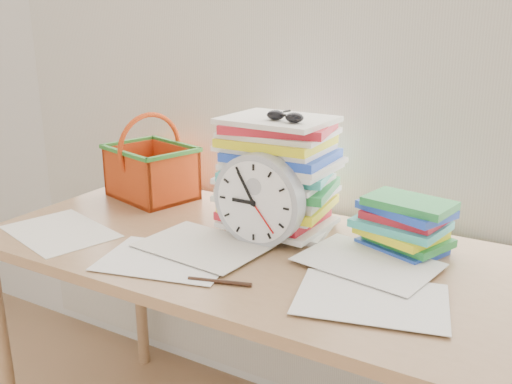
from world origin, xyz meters
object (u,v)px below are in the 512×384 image
Objects in this scene: paper_stack at (279,174)px; book_stack at (407,225)px; clock at (259,200)px; basket at (151,157)px; desk at (242,270)px.

paper_stack is 0.37m from book_stack.
clock is 0.89× the size of basket.
desk is 0.20m from clock.
clock is (0.04, 0.02, 0.20)m from desk.
basket reaches higher than desk.
clock is at bearing 32.44° from desk.
clock reaches higher than desk.
basket is at bearing 175.10° from paper_stack.
clock is 1.02× the size of book_stack.
desk is 0.56m from basket.
book_stack is 0.88× the size of basket.
book_stack is at bearing 14.19° from basket.
paper_stack is 1.16× the size of basket.
desk is at bearing -98.40° from paper_stack.
desk is at bearing -7.39° from basket.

